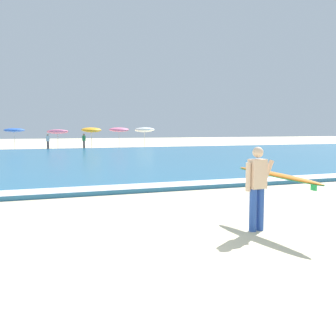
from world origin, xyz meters
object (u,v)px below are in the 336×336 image
object	(u,v)px
beach_umbrella_3	(14,130)
beach_umbrella_6	(119,130)
beachgoer_near_row_left	(84,141)
beachgoer_near_row_mid	(48,141)
surfer_with_board	(267,180)
beach_umbrella_7	(145,130)
beach_umbrella_4	(58,132)
beach_umbrella_5	(91,130)

from	to	relation	value
beach_umbrella_3	beach_umbrella_6	distance (m)	10.78
beachgoer_near_row_left	beachgoer_near_row_mid	xyz separation A→B (m)	(-3.60, -0.37, 0.00)
beach_umbrella_3	surfer_with_board	bearing A→B (deg)	-81.60
surfer_with_board	beach_umbrella_6	bearing A→B (deg)	81.23
beach_umbrella_3	beachgoer_near_row_left	xyz separation A→B (m)	(6.69, -1.39, -1.09)
surfer_with_board	beach_umbrella_7	size ratio (longest dim) A/B	1.14
beach_umbrella_3	beach_umbrella_4	xyz separation A→B (m)	(4.13, -0.95, -0.15)
surfer_with_board	beach_umbrella_7	xyz separation A→B (m)	(8.63, 36.30, 0.93)
beach_umbrella_4	beach_umbrella_5	size ratio (longest dim) A/B	0.95
beach_umbrella_4	surfer_with_board	bearing A→B (deg)	-88.13
beach_umbrella_5	beachgoer_near_row_left	bearing A→B (deg)	-150.62
beach_umbrella_5	beach_umbrella_6	world-z (taller)	beach_umbrella_5
surfer_with_board	beachgoer_near_row_left	xyz separation A→B (m)	(1.43, 34.22, -0.19)
beach_umbrella_3	beach_umbrella_5	size ratio (longest dim) A/B	0.94
beach_umbrella_6	beach_umbrella_7	distance (m)	3.15
beach_umbrella_3	beach_umbrella_4	size ratio (longest dim) A/B	0.99
beach_umbrella_5	beach_umbrella_6	size ratio (longest dim) A/B	1.01
beach_umbrella_4	beachgoer_near_row_left	world-z (taller)	beach_umbrella_4
beach_umbrella_4	beach_umbrella_7	world-z (taller)	beach_umbrella_7
beach_umbrella_3	beach_umbrella_6	xyz separation A→B (m)	(10.78, 0.18, 0.04)
beachgoer_near_row_mid	beach_umbrella_5	bearing A→B (deg)	10.84
beach_umbrella_7	beachgoer_near_row_left	size ratio (longest dim) A/B	1.47
beach_umbrella_6	beach_umbrella_7	size ratio (longest dim) A/B	0.98
surfer_with_board	beachgoer_near_row_mid	size ratio (longest dim) A/B	1.67
beach_umbrella_4	beach_umbrella_7	size ratio (longest dim) A/B	0.94
beach_umbrella_6	beachgoer_near_row_mid	bearing A→B (deg)	-165.86
beach_umbrella_5	beachgoer_near_row_left	world-z (taller)	beach_umbrella_5
beach_umbrella_6	beachgoer_near_row_left	world-z (taller)	beach_umbrella_6
beachgoer_near_row_mid	beach_umbrella_7	bearing A→B (deg)	12.74
beach_umbrella_7	beachgoer_near_row_left	distance (m)	7.57
beachgoer_near_row_mid	beach_umbrella_4	bearing A→B (deg)	38.12
beach_umbrella_7	beachgoer_near_row_left	world-z (taller)	beach_umbrella_7
surfer_with_board	beachgoer_near_row_mid	bearing A→B (deg)	93.66
beach_umbrella_5	beach_umbrella_6	distance (m)	3.40
beach_umbrella_5	beach_umbrella_4	bearing A→B (deg)	-179.25
beach_umbrella_4	beach_umbrella_6	world-z (taller)	beach_umbrella_6
beach_umbrella_4	beachgoer_near_row_mid	bearing A→B (deg)	-141.88
beach_umbrella_3	beach_umbrella_4	distance (m)	4.24
beach_umbrella_6	beachgoer_near_row_mid	xyz separation A→B (m)	(-7.69, -1.94, -1.14)
beach_umbrella_5	beach_umbrella_7	size ratio (longest dim) A/B	0.99
beach_umbrella_7	beach_umbrella_5	bearing A→B (deg)	-165.93
surfer_with_board	beachgoer_near_row_left	distance (m)	34.25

